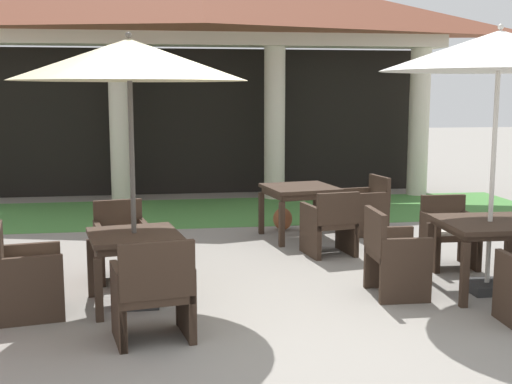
# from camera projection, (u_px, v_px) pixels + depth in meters

# --- Properties ---
(ground_plane) EXTENTS (60.00, 60.00, 0.00)m
(ground_plane) POSITION_uv_depth(u_px,v_px,m) (251.00, 326.00, 5.94)
(ground_plane) COLOR gray
(background_pavilion) EXTENTS (9.95, 2.61, 4.48)m
(background_pavilion) POSITION_uv_depth(u_px,v_px,m) (197.00, 17.00, 12.38)
(background_pavilion) COLOR beige
(background_pavilion) RESTS_ON ground
(lawn_strip) EXTENTS (11.75, 2.76, 0.01)m
(lawn_strip) POSITION_uv_depth(u_px,v_px,m) (205.00, 212.00, 11.52)
(lawn_strip) COLOR #47843D
(lawn_strip) RESTS_ON ground
(patio_table_near_foreground) EXTENTS (1.08, 1.08, 0.75)m
(patio_table_near_foreground) POSITION_uv_depth(u_px,v_px,m) (300.00, 193.00, 9.41)
(patio_table_near_foreground) COLOR #38281E
(patio_table_near_foreground) RESTS_ON ground
(patio_chair_near_foreground_east) EXTENTS (0.65, 0.67, 0.84)m
(patio_chair_near_foreground_east) POSITION_uv_depth(u_px,v_px,m) (366.00, 207.00, 9.76)
(patio_chair_near_foreground_east) COLOR #38281E
(patio_chair_near_foreground_east) RESTS_ON ground
(patio_chair_near_foreground_south) EXTENTS (0.67, 0.67, 0.84)m
(patio_chair_near_foreground_south) POSITION_uv_depth(u_px,v_px,m) (330.00, 224.00, 8.47)
(patio_chair_near_foreground_south) COLOR #38281E
(patio_chair_near_foreground_south) RESTS_ON ground
(patio_table_mid_right) EXTENTS (1.02, 1.02, 0.75)m
(patio_table_mid_right) POSITION_uv_depth(u_px,v_px,m) (490.00, 230.00, 6.88)
(patio_table_mid_right) COLOR #38281E
(patio_table_mid_right) RESTS_ON ground
(patio_umbrella_mid_right) EXTENTS (2.37, 2.37, 2.74)m
(patio_umbrella_mid_right) POSITION_uv_depth(u_px,v_px,m) (499.00, 53.00, 6.60)
(patio_umbrella_mid_right) COLOR #2D2D2D
(patio_umbrella_mid_right) RESTS_ON ground
(patio_chair_mid_right_west) EXTENTS (0.55, 0.63, 0.89)m
(patio_chair_mid_right_west) POSITION_uv_depth(u_px,v_px,m) (393.00, 255.00, 6.79)
(patio_chair_mid_right_west) COLOR #38281E
(patio_chair_mid_right_west) RESTS_ON ground
(patio_chair_mid_right_north) EXTENTS (0.58, 0.57, 0.83)m
(patio_chair_mid_right_north) POSITION_uv_depth(u_px,v_px,m) (449.00, 234.00, 7.91)
(patio_chair_mid_right_north) COLOR #38281E
(patio_chair_mid_right_north) RESTS_ON ground
(patio_table_far_back) EXTENTS (0.98, 0.98, 0.72)m
(patio_table_far_back) POSITION_uv_depth(u_px,v_px,m) (134.00, 243.00, 6.47)
(patio_table_far_back) COLOR #38281E
(patio_table_far_back) RESTS_ON ground
(patio_umbrella_far_back) EXTENTS (2.22, 2.22, 2.62)m
(patio_umbrella_far_back) POSITION_uv_depth(u_px,v_px,m) (129.00, 63.00, 6.21)
(patio_umbrella_far_back) COLOR #2D2D2D
(patio_umbrella_far_back) RESTS_ON ground
(patio_chair_far_back_south) EXTENTS (0.72, 0.65, 0.89)m
(patio_chair_far_back_south) POSITION_uv_depth(u_px,v_px,m) (153.00, 294.00, 5.55)
(patio_chair_far_back_south) COLOR #38281E
(patio_chair_far_back_south) RESTS_ON ground
(patio_chair_far_back_west) EXTENTS (0.67, 0.70, 0.87)m
(patio_chair_far_back_west) POSITION_uv_depth(u_px,v_px,m) (26.00, 273.00, 6.18)
(patio_chair_far_back_west) COLOR #38281E
(patio_chair_far_back_west) RESTS_ON ground
(patio_chair_far_back_north) EXTENTS (0.66, 0.68, 0.85)m
(patio_chair_far_back_north) POSITION_uv_depth(u_px,v_px,m) (121.00, 243.00, 7.44)
(patio_chair_far_back_north) COLOR #38281E
(patio_chair_far_back_north) RESTS_ON ground
(terracotta_urn) EXTENTS (0.29, 0.29, 0.42)m
(terracotta_urn) POSITION_uv_depth(u_px,v_px,m) (283.00, 219.00, 10.02)
(terracotta_urn) COLOR #9E5633
(terracotta_urn) RESTS_ON ground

